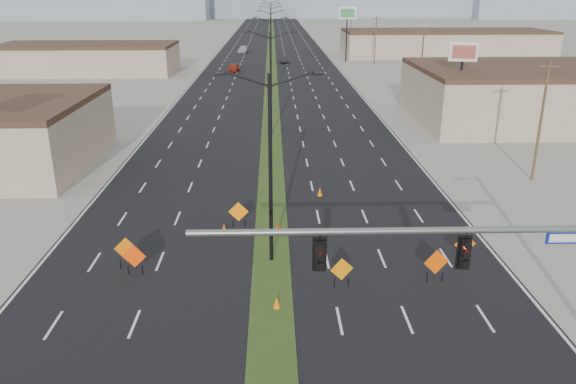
{
  "coord_description": "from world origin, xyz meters",
  "views": [
    {
      "loc": [
        0.13,
        -15.26,
        13.79
      ],
      "look_at": [
        0.95,
        13.97,
        3.2
      ],
      "focal_mm": 35.0,
      "sensor_mm": 36.0,
      "label": 1
    }
  ],
  "objects_px": {
    "streetlight_0": "(270,164)",
    "cone_1": "(277,303)",
    "streetlight_6": "(271,16)",
    "construction_sign_1": "(127,251)",
    "cone_0": "(278,227)",
    "construction_sign_3": "(342,270)",
    "car_left": "(233,68)",
    "cone_2": "(320,192)",
    "streetlight_5": "(271,20)",
    "streetlight_4": "(271,26)",
    "construction_sign_2": "(239,213)",
    "pole_sign_east_near": "(463,59)",
    "construction_sign_0": "(134,257)",
    "cone_3": "(224,228)",
    "car_far": "(243,50)",
    "streetlight_2": "(271,51)",
    "construction_sign_5": "(465,245)",
    "construction_sign_4": "(436,263)",
    "streetlight_3": "(271,36)",
    "car_mid": "(284,60)",
    "signal_mast": "(516,264)",
    "streetlight_1": "(271,80)",
    "pole_sign_east_far": "(347,17)"
  },
  "relations": [
    {
      "from": "car_far",
      "to": "pole_sign_east_near",
      "type": "distance_m",
      "value": 79.68
    },
    {
      "from": "streetlight_0",
      "to": "streetlight_1",
      "type": "bearing_deg",
      "value": 90.0
    },
    {
      "from": "streetlight_2",
      "to": "streetlight_3",
      "type": "relative_size",
      "value": 1.0
    },
    {
      "from": "construction_sign_0",
      "to": "construction_sign_5",
      "type": "xyz_separation_m",
      "value": [
        17.3,
        1.01,
        -0.04
      ]
    },
    {
      "from": "streetlight_4",
      "to": "cone_3",
      "type": "height_order",
      "value": "streetlight_4"
    },
    {
      "from": "construction_sign_3",
      "to": "car_far",
      "type": "bearing_deg",
      "value": 81.62
    },
    {
      "from": "streetlight_0",
      "to": "cone_0",
      "type": "height_order",
      "value": "streetlight_0"
    },
    {
      "from": "pole_sign_east_near",
      "to": "streetlight_0",
      "type": "bearing_deg",
      "value": -109.58
    },
    {
      "from": "cone_0",
      "to": "construction_sign_3",
      "type": "bearing_deg",
      "value": -65.99
    },
    {
      "from": "construction_sign_4",
      "to": "cone_2",
      "type": "relative_size",
      "value": 2.79
    },
    {
      "from": "construction_sign_0",
      "to": "cone_3",
      "type": "relative_size",
      "value": 2.96
    },
    {
      "from": "streetlight_4",
      "to": "construction_sign_4",
      "type": "distance_m",
      "value": 114.99
    },
    {
      "from": "construction_sign_3",
      "to": "cone_2",
      "type": "xyz_separation_m",
      "value": [
        0.0,
        12.93,
        -0.6
      ]
    },
    {
      "from": "construction_sign_4",
      "to": "cone_3",
      "type": "height_order",
      "value": "construction_sign_4"
    },
    {
      "from": "streetlight_4",
      "to": "construction_sign_2",
      "type": "distance_m",
      "value": 107.58
    },
    {
      "from": "streetlight_0",
      "to": "construction_sign_3",
      "type": "height_order",
      "value": "streetlight_0"
    },
    {
      "from": "signal_mast",
      "to": "construction_sign_5",
      "type": "height_order",
      "value": "signal_mast"
    },
    {
      "from": "streetlight_6",
      "to": "cone_1",
      "type": "relative_size",
      "value": 16.84
    },
    {
      "from": "streetlight_1",
      "to": "pole_sign_east_far",
      "type": "bearing_deg",
      "value": 75.85
    },
    {
      "from": "car_left",
      "to": "construction_sign_0",
      "type": "relative_size",
      "value": 2.51
    },
    {
      "from": "construction_sign_5",
      "to": "pole_sign_east_far",
      "type": "height_order",
      "value": "pole_sign_east_far"
    },
    {
      "from": "car_left",
      "to": "cone_2",
      "type": "relative_size",
      "value": 6.64
    },
    {
      "from": "streetlight_6",
      "to": "car_mid",
      "type": "relative_size",
      "value": 2.55
    },
    {
      "from": "cone_0",
      "to": "streetlight_0",
      "type": "bearing_deg",
      "value": -96.26
    },
    {
      "from": "construction_sign_3",
      "to": "construction_sign_5",
      "type": "height_order",
      "value": "construction_sign_5"
    },
    {
      "from": "signal_mast",
      "to": "construction_sign_0",
      "type": "distance_m",
      "value": 18.15
    },
    {
      "from": "streetlight_3",
      "to": "cone_2",
      "type": "distance_m",
      "value": 74.32
    },
    {
      "from": "streetlight_6",
      "to": "construction_sign_1",
      "type": "distance_m",
      "value": 169.02
    },
    {
      "from": "streetlight_5",
      "to": "car_mid",
      "type": "relative_size",
      "value": 2.55
    },
    {
      "from": "construction_sign_0",
      "to": "cone_1",
      "type": "height_order",
      "value": "construction_sign_0"
    },
    {
      "from": "streetlight_6",
      "to": "pole_sign_east_near",
      "type": "bearing_deg",
      "value": -81.91
    },
    {
      "from": "streetlight_6",
      "to": "cone_3",
      "type": "height_order",
      "value": "streetlight_6"
    },
    {
      "from": "construction_sign_2",
      "to": "cone_2",
      "type": "distance_m",
      "value": 7.69
    },
    {
      "from": "construction_sign_0",
      "to": "construction_sign_4",
      "type": "height_order",
      "value": "construction_sign_4"
    },
    {
      "from": "streetlight_2",
      "to": "car_far",
      "type": "distance_m",
      "value": 50.12
    },
    {
      "from": "streetlight_2",
      "to": "cone_3",
      "type": "distance_m",
      "value": 52.56
    },
    {
      "from": "car_left",
      "to": "construction_sign_1",
      "type": "bearing_deg",
      "value": -86.24
    },
    {
      "from": "streetlight_0",
      "to": "streetlight_1",
      "type": "xyz_separation_m",
      "value": [
        0.0,
        28.0,
        0.0
      ]
    },
    {
      "from": "streetlight_0",
      "to": "construction_sign_2",
      "type": "bearing_deg",
      "value": 113.82
    },
    {
      "from": "cone_0",
      "to": "streetlight_3",
      "type": "bearing_deg",
      "value": 90.3
    },
    {
      "from": "streetlight_5",
      "to": "streetlight_6",
      "type": "height_order",
      "value": "same"
    },
    {
      "from": "streetlight_0",
      "to": "cone_1",
      "type": "height_order",
      "value": "streetlight_0"
    },
    {
      "from": "streetlight_6",
      "to": "cone_2",
      "type": "xyz_separation_m",
      "value": [
        3.43,
        -158.07,
        -5.1
      ]
    },
    {
      "from": "cone_3",
      "to": "streetlight_0",
      "type": "bearing_deg",
      "value": -52.95
    },
    {
      "from": "streetlight_2",
      "to": "construction_sign_5",
      "type": "relative_size",
      "value": 6.27
    },
    {
      "from": "car_far",
      "to": "cone_1",
      "type": "height_order",
      "value": "car_far"
    },
    {
      "from": "streetlight_0",
      "to": "cone_1",
      "type": "bearing_deg",
      "value": -87.19
    },
    {
      "from": "streetlight_6",
      "to": "cone_3",
      "type": "xyz_separation_m",
      "value": [
        -2.85,
        -164.23,
        -5.14
      ]
    },
    {
      "from": "car_mid",
      "to": "pole_sign_east_near",
      "type": "height_order",
      "value": "pole_sign_east_near"
    },
    {
      "from": "streetlight_6",
      "to": "construction_sign_5",
      "type": "bearing_deg",
      "value": -86.49
    }
  ]
}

